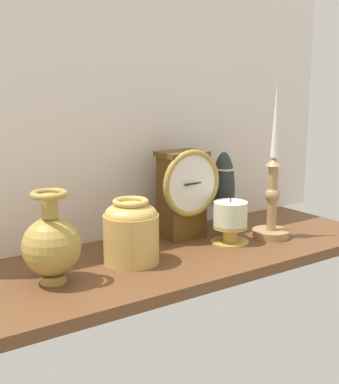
# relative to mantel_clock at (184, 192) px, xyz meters

# --- Properties ---
(ground_plane) EXTENTS (1.00, 0.36, 0.02)m
(ground_plane) POSITION_rel_mantel_clock_xyz_m (-0.06, -0.08, -0.13)
(ground_plane) COLOR brown
(back_wall) EXTENTS (1.20, 0.02, 0.65)m
(back_wall) POSITION_rel_mantel_clock_xyz_m (-0.06, 0.10, 0.21)
(back_wall) COLOR silver
(back_wall) RESTS_ON ground_plane
(mantel_clock) EXTENTS (0.16, 0.09, 0.22)m
(mantel_clock) POSITION_rel_mantel_clock_xyz_m (0.00, 0.00, 0.00)
(mantel_clock) COLOR brown
(mantel_clock) RESTS_ON ground_plane
(candlestick_tall_left) EXTENTS (0.09, 0.09, 0.38)m
(candlestick_tall_left) POSITION_rel_mantel_clock_xyz_m (0.18, -0.12, -0.01)
(candlestick_tall_left) COLOR #A78151
(candlestick_tall_left) RESTS_ON ground_plane
(brass_vase_bulbous) EXTENTS (0.11, 0.11, 0.18)m
(brass_vase_bulbous) POSITION_rel_mantel_clock_xyz_m (-0.38, -0.10, -0.04)
(brass_vase_bulbous) COLOR #AD8B3E
(brass_vase_bulbous) RESTS_ON ground_plane
(brass_vase_jar) EXTENTS (0.12, 0.12, 0.14)m
(brass_vase_jar) POSITION_rel_mantel_clock_xyz_m (-0.19, -0.08, -0.04)
(brass_vase_jar) COLOR tan
(brass_vase_jar) RESTS_ON ground_plane
(pillar_candle_front) EXTENTS (0.09, 0.09, 0.11)m
(pillar_candle_front) POSITION_rel_mantel_clock_xyz_m (0.07, -0.09, -0.06)
(pillar_candle_front) COLOR gold
(pillar_candle_front) RESTS_ON ground_plane
(tall_ceramic_vase) EXTENTS (0.06, 0.06, 0.20)m
(tall_ceramic_vase) POSITION_rel_mantel_clock_xyz_m (0.14, 0.01, -0.01)
(tall_ceramic_vase) COLOR #293133
(tall_ceramic_vase) RESTS_ON ground_plane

